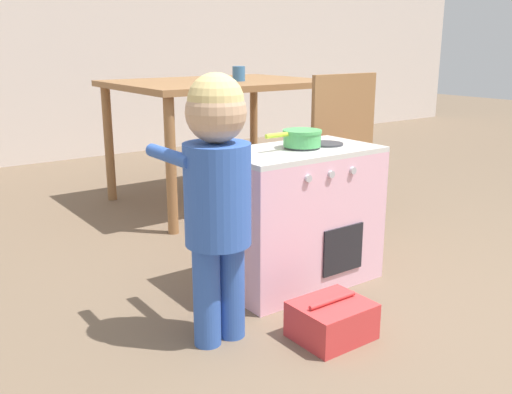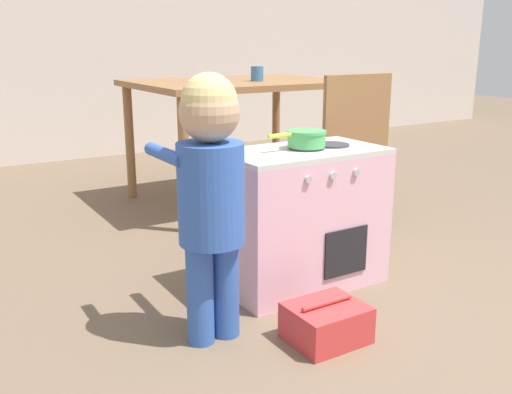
# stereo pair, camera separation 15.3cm
# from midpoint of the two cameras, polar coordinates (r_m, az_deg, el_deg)

# --- Properties ---
(ground_plane) EXTENTS (16.00, 16.00, 0.00)m
(ground_plane) POSITION_cam_midpoint_polar(r_m,az_deg,el_deg) (1.96, 20.97, -15.70)
(ground_plane) COLOR brown
(wall_back) EXTENTS (10.00, 0.06, 2.60)m
(wall_back) POSITION_cam_midpoint_polar(r_m,az_deg,el_deg) (5.14, -20.38, 17.95)
(wall_back) COLOR beige
(wall_back) RESTS_ON ground_plane
(play_kitchen) EXTENTS (0.65, 0.38, 0.57)m
(play_kitchen) POSITION_cam_midpoint_polar(r_m,az_deg,el_deg) (2.34, 2.31, -1.97)
(play_kitchen) COLOR #EAB2C6
(play_kitchen) RESTS_ON ground_plane
(toy_pot) EXTENTS (0.26, 0.16, 0.07)m
(toy_pot) POSITION_cam_midpoint_polar(r_m,az_deg,el_deg) (2.27, 2.66, 6.01)
(toy_pot) COLOR #4CAD5B
(toy_pot) RESTS_ON play_kitchen
(child_figure) EXTENTS (0.24, 0.37, 0.89)m
(child_figure) POSITION_cam_midpoint_polar(r_m,az_deg,el_deg) (1.80, -6.41, 1.66)
(child_figure) COLOR #335BB7
(child_figure) RESTS_ON ground_plane
(toy_basket) EXTENTS (0.25, 0.21, 0.14)m
(toy_basket) POSITION_cam_midpoint_polar(r_m,az_deg,el_deg) (1.98, 5.34, -12.18)
(toy_basket) COLOR #D13838
(toy_basket) RESTS_ON ground_plane
(dining_table) EXTENTS (1.24, 0.95, 0.75)m
(dining_table) POSITION_cam_midpoint_polar(r_m,az_deg,el_deg) (3.54, -4.98, 10.16)
(dining_table) COLOR olive
(dining_table) RESTS_ON ground_plane
(dining_chair_near) EXTENTS (0.41, 0.41, 0.83)m
(dining_chair_near) POSITION_cam_midpoint_polar(r_m,az_deg,el_deg) (3.00, 5.50, 5.20)
(dining_chair_near) COLOR olive
(dining_chair_near) RESTS_ON ground_plane
(cup_on_table) EXTENTS (0.08, 0.08, 0.09)m
(cup_on_table) POSITION_cam_midpoint_polar(r_m,az_deg,el_deg) (3.46, -3.04, 12.21)
(cup_on_table) COLOR teal
(cup_on_table) RESTS_ON dining_table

